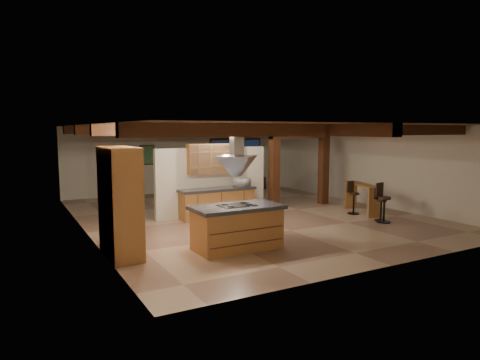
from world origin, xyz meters
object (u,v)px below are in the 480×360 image
Objects in this scene: kitchen_island at (237,227)px; sofa at (241,184)px; dining_table at (221,194)px; bar_counter at (362,193)px.

kitchen_island is 9.82m from sofa.
dining_table is 0.89× the size of bar_counter.
bar_counter is at bearing -72.53° from dining_table.
kitchen_island is at bearing -162.53° from bar_counter.
sofa is (2.21, 2.42, -0.02)m from dining_table.
kitchen_island is at bearing 78.67° from sofa.
bar_counter reaches higher than dining_table.
dining_table is at bearing 66.89° from kitchen_island.
bar_counter is at bearing 17.47° from kitchen_island.
dining_table is (2.62, 6.13, -0.23)m from kitchen_island.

